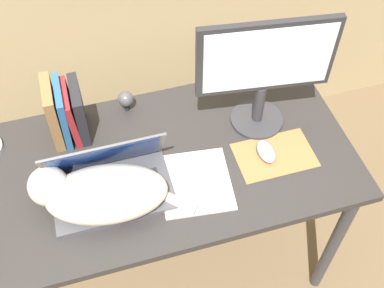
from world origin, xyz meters
The scene contains 9 objects.
desk centered at (0.00, 0.32, 0.66)m, with size 1.32×0.64×0.75m.
laptop centered at (-0.14, 0.26, 0.79)m, with size 0.37×0.23×0.22m.
cat centered at (-0.18, 0.21, 0.82)m, with size 0.47×0.25×0.16m.
external_monitor centered at (0.39, 0.40, 0.99)m, with size 0.43×0.18×0.42m.
mousepad centered at (0.39, 0.24, 0.75)m, with size 0.26×0.17×0.00m.
computer_mouse centered at (0.37, 0.25, 0.77)m, with size 0.06×0.10×0.03m.
book_row centered at (-0.23, 0.53, 0.85)m, with size 0.12×0.16×0.22m.
notepad centered at (0.11, 0.21, 0.75)m, with size 0.25×0.26×0.01m.
webcam centered at (-0.03, 0.58, 0.80)m, with size 0.05×0.05×0.08m.
Camera 1 is at (-0.13, -0.60, 2.01)m, focal length 45.00 mm.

